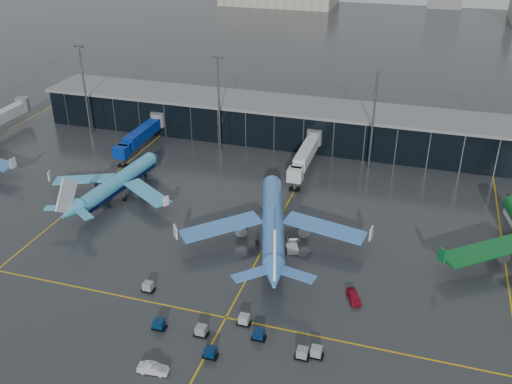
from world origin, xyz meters
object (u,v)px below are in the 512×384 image
(airliner_klm_near, at_px, (273,210))
(service_van_red, at_px, (354,296))
(airliner_arkefly, at_px, (117,173))
(service_van_white, at_px, (153,368))
(baggage_carts, at_px, (228,331))
(mobile_airstair, at_px, (292,247))

(airliner_klm_near, distance_m, service_van_red, 24.37)
(airliner_arkefly, relative_size, service_van_red, 8.18)
(airliner_klm_near, bearing_deg, service_van_white, -115.81)
(service_van_white, bearing_deg, baggage_carts, -41.75)
(mobile_airstair, relative_size, service_van_white, 0.83)
(service_van_red, height_order, service_van_white, service_van_red)
(service_van_white, bearing_deg, service_van_red, -51.14)
(airliner_klm_near, xyz_separation_m, service_van_white, (-6.76, -39.85, -6.01))
(service_van_red, bearing_deg, mobile_airstair, 115.66)
(service_van_white, bearing_deg, airliner_arkefly, 27.85)
(mobile_airstair, bearing_deg, service_van_white, -128.59)
(airliner_arkefly, height_order, service_van_red, airliner_arkefly)
(airliner_klm_near, distance_m, mobile_airstair, 8.12)
(mobile_airstair, bearing_deg, airliner_arkefly, 145.13)
(airliner_klm_near, height_order, service_van_white, airliner_klm_near)
(airliner_arkefly, relative_size, mobile_airstair, 9.76)
(service_van_red, bearing_deg, airliner_klm_near, 118.15)
(baggage_carts, relative_size, mobile_airstair, 8.87)
(airliner_arkefly, height_order, airliner_klm_near, airliner_klm_near)
(airliner_klm_near, xyz_separation_m, baggage_carts, (0.91, -29.17, -6.00))
(airliner_klm_near, bearing_deg, service_van_red, -54.60)
(baggage_carts, relative_size, service_van_white, 7.36)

